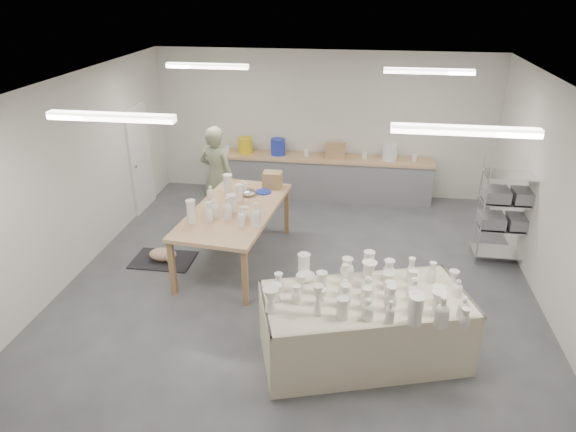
% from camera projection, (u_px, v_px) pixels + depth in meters
% --- Properties ---
extents(room, '(8.00, 8.02, 3.00)m').
position_uv_depth(room, '(291.00, 157.00, 6.96)').
color(room, '#424449').
rests_on(room, ground).
extents(back_counter, '(4.60, 0.60, 1.24)m').
position_uv_depth(back_counter, '(320.00, 175.00, 10.83)').
color(back_counter, tan).
rests_on(back_counter, ground).
extents(wire_shelf, '(0.88, 0.48, 1.80)m').
position_uv_depth(wire_shelf, '(508.00, 209.00, 8.17)').
color(wire_shelf, silver).
rests_on(wire_shelf, ground).
extents(drying_table, '(2.67, 1.86, 1.23)m').
position_uv_depth(drying_table, '(365.00, 325.00, 6.18)').
color(drying_table, olive).
rests_on(drying_table, ground).
extents(work_table, '(1.49, 2.62, 1.30)m').
position_uv_depth(work_table, '(237.00, 208.00, 8.20)').
color(work_table, tan).
rests_on(work_table, ground).
extents(rug, '(1.00, 0.70, 0.02)m').
position_uv_depth(rug, '(163.00, 260.00, 8.53)').
color(rug, black).
rests_on(rug, ground).
extents(cat, '(0.55, 0.48, 0.20)m').
position_uv_depth(cat, '(164.00, 255.00, 8.47)').
color(cat, white).
rests_on(cat, rug).
extents(potter, '(0.80, 0.64, 1.90)m').
position_uv_depth(potter, '(217.00, 176.00, 9.45)').
color(potter, gray).
rests_on(potter, ground).
extents(red_stool, '(0.44, 0.44, 0.33)m').
position_uv_depth(red_stool, '(223.00, 203.00, 9.97)').
color(red_stool, red).
rests_on(red_stool, ground).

